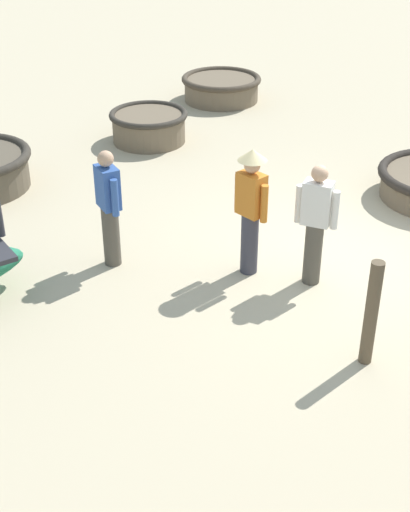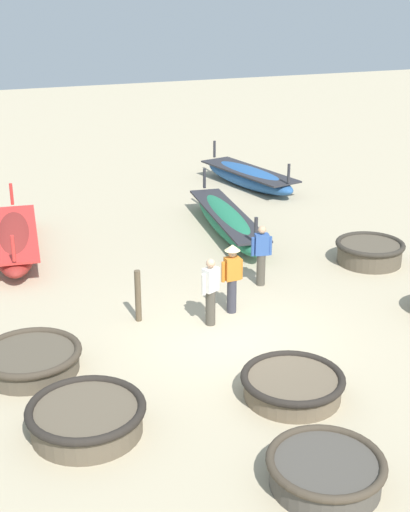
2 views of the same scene
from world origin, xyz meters
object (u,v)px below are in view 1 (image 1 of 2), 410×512
object	(u,v)px
coracle_tilted	(221,87)
fisherman_with_hat	(251,204)
fisherman_standing_right	(316,222)
mooring_post_inland	(371,314)
fisherman_by_coracle	(109,206)
coracle_front_left	(149,125)

from	to	relation	value
coracle_tilted	fisherman_with_hat	size ratio (longest dim) A/B	1.01
fisherman_standing_right	mooring_post_inland	bearing A→B (deg)	152.05
fisherman_with_hat	fisherman_standing_right	size ratio (longest dim) A/B	1.06
fisherman_with_hat	fisherman_by_coracle	distance (m)	1.78
mooring_post_inland	fisherman_with_hat	bearing A→B (deg)	-9.32
fisherman_by_coracle	mooring_post_inland	xyz separation A→B (m)	(-3.45, -0.85, -0.23)
fisherman_standing_right	mooring_post_inland	world-z (taller)	fisherman_standing_right
coracle_front_left	mooring_post_inland	bearing A→B (deg)	161.76
fisherman_standing_right	mooring_post_inland	xyz separation A→B (m)	(-1.44, 0.77, -0.23)
coracle_front_left	fisherman_by_coracle	world-z (taller)	fisherman_by_coracle
coracle_tilted	fisherman_by_coracle	distance (m)	7.04
coracle_front_left	fisherman_with_hat	world-z (taller)	fisherman_with_hat
fisherman_with_hat	fisherman_by_coracle	size ratio (longest dim) A/B	1.06
fisherman_standing_right	coracle_front_left	bearing A→B (deg)	-15.32
fisherman_with_hat	fisherman_standing_right	distance (m)	0.82
coracle_tilted	fisherman_standing_right	xyz separation A→B (m)	(-6.14, 4.06, 0.55)
fisherman_by_coracle	coracle_front_left	bearing A→B (deg)	-43.43
coracle_tilted	fisherman_standing_right	size ratio (longest dim) A/B	1.07
fisherman_standing_right	fisherman_by_coracle	distance (m)	2.57
coracle_front_left	fisherman_by_coracle	xyz separation A→B (m)	(-3.21, 3.04, 0.53)
coracle_front_left	fisherman_by_coracle	distance (m)	4.46
coracle_tilted	coracle_front_left	size ratio (longest dim) A/B	1.18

